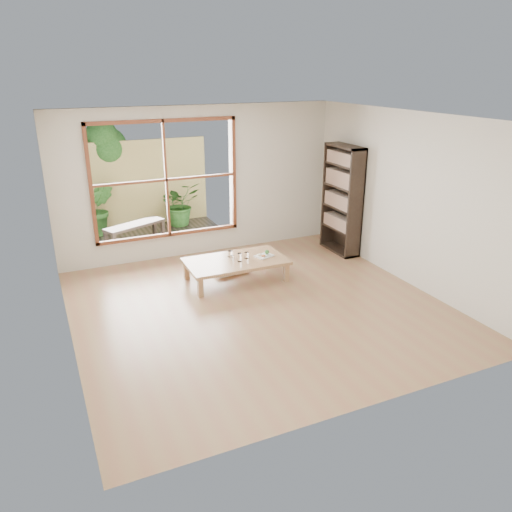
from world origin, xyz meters
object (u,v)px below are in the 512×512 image
(bookshelf, at_px, (342,200))
(garden_bench, at_px, (135,227))
(food_tray, at_px, (265,255))
(low_table, at_px, (236,262))

(bookshelf, relative_size, garden_bench, 1.57)
(bookshelf, distance_m, garden_bench, 3.91)
(food_tray, bearing_deg, bookshelf, -1.88)
(low_table, relative_size, food_tray, 4.82)
(low_table, xyz_separation_m, food_tray, (0.48, -0.04, 0.06))
(low_table, relative_size, garden_bench, 1.28)
(garden_bench, bearing_deg, bookshelf, -54.63)
(low_table, height_order, bookshelf, bookshelf)
(food_tray, relative_size, garden_bench, 0.27)
(low_table, distance_m, garden_bench, 2.64)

